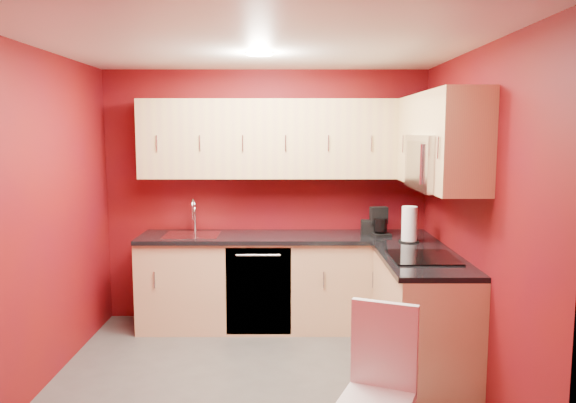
{
  "coord_description": "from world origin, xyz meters",
  "views": [
    {
      "loc": [
        0.21,
        -4.11,
        1.9
      ],
      "look_at": [
        0.22,
        0.55,
        1.31
      ],
      "focal_mm": 35.0,
      "sensor_mm": 36.0,
      "label": 1
    }
  ],
  "objects_px": {
    "dining_chair": "(376,394)",
    "coffee_maker": "(381,222)",
    "microwave": "(441,162)",
    "sink": "(192,231)",
    "paper_towel": "(409,224)",
    "napkin_holder": "(368,227)"
  },
  "relations": [
    {
      "from": "dining_chair",
      "to": "coffee_maker",
      "type": "bearing_deg",
      "value": 103.14
    },
    {
      "from": "microwave",
      "to": "sink",
      "type": "relative_size",
      "value": 1.46
    },
    {
      "from": "microwave",
      "to": "paper_towel",
      "type": "xyz_separation_m",
      "value": [
        -0.08,
        0.65,
        -0.59
      ]
    },
    {
      "from": "napkin_holder",
      "to": "dining_chair",
      "type": "distance_m",
      "value": 2.51
    },
    {
      "from": "microwave",
      "to": "paper_towel",
      "type": "relative_size",
      "value": 2.37
    },
    {
      "from": "microwave",
      "to": "napkin_holder",
      "type": "height_order",
      "value": "microwave"
    },
    {
      "from": "sink",
      "to": "coffee_maker",
      "type": "distance_m",
      "value": 1.81
    },
    {
      "from": "coffee_maker",
      "to": "dining_chair",
      "type": "bearing_deg",
      "value": -110.3
    },
    {
      "from": "microwave",
      "to": "napkin_holder",
      "type": "xyz_separation_m",
      "value": [
        -0.4,
        1.04,
        -0.68
      ]
    },
    {
      "from": "napkin_holder",
      "to": "dining_chair",
      "type": "relative_size",
      "value": 0.14
    },
    {
      "from": "coffee_maker",
      "to": "dining_chair",
      "type": "xyz_separation_m",
      "value": [
        -0.4,
        -2.36,
        -0.57
      ]
    },
    {
      "from": "napkin_holder",
      "to": "dining_chair",
      "type": "height_order",
      "value": "napkin_holder"
    },
    {
      "from": "coffee_maker",
      "to": "napkin_holder",
      "type": "bearing_deg",
      "value": 132.43
    },
    {
      "from": "dining_chair",
      "to": "sink",
      "type": "bearing_deg",
      "value": 143.09
    },
    {
      "from": "coffee_maker",
      "to": "paper_towel",
      "type": "xyz_separation_m",
      "value": [
        0.21,
        -0.31,
        0.03
      ]
    },
    {
      "from": "coffee_maker",
      "to": "napkin_holder",
      "type": "xyz_separation_m",
      "value": [
        -0.11,
        0.08,
        -0.07
      ]
    },
    {
      "from": "microwave",
      "to": "sink",
      "type": "height_order",
      "value": "microwave"
    },
    {
      "from": "microwave",
      "to": "dining_chair",
      "type": "xyz_separation_m",
      "value": [
        -0.69,
        -1.4,
        -1.19
      ]
    },
    {
      "from": "sink",
      "to": "coffee_maker",
      "type": "xyz_separation_m",
      "value": [
        1.8,
        -0.05,
        0.1
      ]
    },
    {
      "from": "paper_towel",
      "to": "dining_chair",
      "type": "height_order",
      "value": "paper_towel"
    },
    {
      "from": "paper_towel",
      "to": "microwave",
      "type": "bearing_deg",
      "value": -82.68
    },
    {
      "from": "sink",
      "to": "dining_chair",
      "type": "relative_size",
      "value": 0.55
    }
  ]
}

